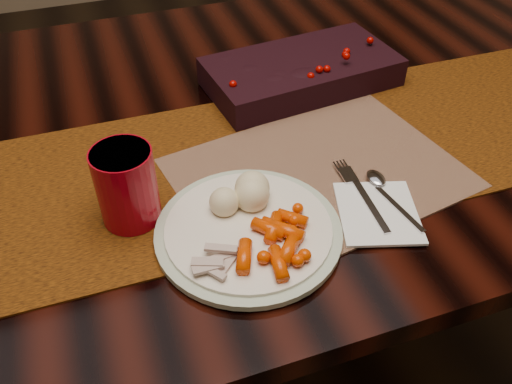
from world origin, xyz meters
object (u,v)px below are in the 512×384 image
object	(u,v)px
placemat_main	(318,173)
turkey_shreds	(216,259)
napkin	(378,213)
centerpiece	(302,68)
baby_carrots	(275,242)
mashed_potatoes	(238,193)
dining_table	(223,257)
dinner_plate	(248,231)
red_cup	(127,186)

from	to	relation	value
placemat_main	turkey_shreds	xyz separation A→B (m)	(-0.21, -0.14, 0.03)
turkey_shreds	napkin	bearing A→B (deg)	5.94
centerpiece	baby_carrots	world-z (taller)	centerpiece
napkin	baby_carrots	bearing A→B (deg)	-154.69
placemat_main	mashed_potatoes	distance (m)	0.16
dining_table	baby_carrots	world-z (taller)	baby_carrots
baby_carrots	turkey_shreds	bearing A→B (deg)	-179.00
baby_carrots	dining_table	bearing A→B (deg)	87.69
centerpiece	napkin	distance (m)	0.38
centerpiece	turkey_shreds	distance (m)	0.50
dining_table	napkin	bearing A→B (deg)	-63.49
baby_carrots	dinner_plate	bearing A→B (deg)	113.29
centerpiece	red_cup	xyz separation A→B (m)	(-0.38, -0.26, 0.02)
turkey_shreds	mashed_potatoes	bearing A→B (deg)	57.83
dinner_plate	napkin	xyz separation A→B (m)	(0.19, -0.02, -0.01)
centerpiece	napkin	world-z (taller)	centerpiece
centerpiece	dinner_plate	size ratio (longest dim) A/B	1.37
centerpiece	mashed_potatoes	size ratio (longest dim) A/B	4.22
centerpiece	dinner_plate	bearing A→B (deg)	-122.78
mashed_potatoes	napkin	xyz separation A→B (m)	(0.19, -0.07, -0.04)
dining_table	napkin	size ratio (longest dim) A/B	13.59
dining_table	dinner_plate	world-z (taller)	dinner_plate
centerpiece	napkin	bearing A→B (deg)	-95.34
dinner_plate	dining_table	bearing A→B (deg)	83.32
dinner_plate	turkey_shreds	distance (m)	0.08
red_cup	mashed_potatoes	bearing A→B (deg)	-16.32
turkey_shreds	napkin	size ratio (longest dim) A/B	0.58
placemat_main	napkin	xyz separation A→B (m)	(0.04, -0.12, 0.00)
napkin	placemat_main	bearing A→B (deg)	127.79
turkey_shreds	dining_table	bearing A→B (deg)	74.57
dining_table	red_cup	bearing A→B (deg)	-131.91
centerpiece	red_cup	distance (m)	0.46
dining_table	turkey_shreds	bearing A→B (deg)	-105.43
dinner_plate	turkey_shreds	world-z (taller)	turkey_shreds
centerpiece	mashed_potatoes	bearing A→B (deg)	-126.56
dinner_plate	mashed_potatoes	size ratio (longest dim) A/B	3.07
baby_carrots	mashed_potatoes	xyz separation A→B (m)	(-0.02, 0.10, 0.01)
centerpiece	placemat_main	world-z (taller)	centerpiece
baby_carrots	mashed_potatoes	size ratio (longest dim) A/B	1.35
placemat_main	mashed_potatoes	size ratio (longest dim) A/B	5.08
turkey_shreds	dinner_plate	bearing A→B (deg)	39.32
napkin	mashed_potatoes	bearing A→B (deg)	176.92
placemat_main	mashed_potatoes	world-z (taller)	mashed_potatoes
red_cup	centerpiece	bearing A→B (deg)	35.00
napkin	turkey_shreds	bearing A→B (deg)	-156.99
mashed_potatoes	red_cup	world-z (taller)	red_cup
mashed_potatoes	red_cup	bearing A→B (deg)	163.68
centerpiece	red_cup	world-z (taller)	red_cup
centerpiece	placemat_main	size ratio (longest dim) A/B	0.83
baby_carrots	napkin	world-z (taller)	baby_carrots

